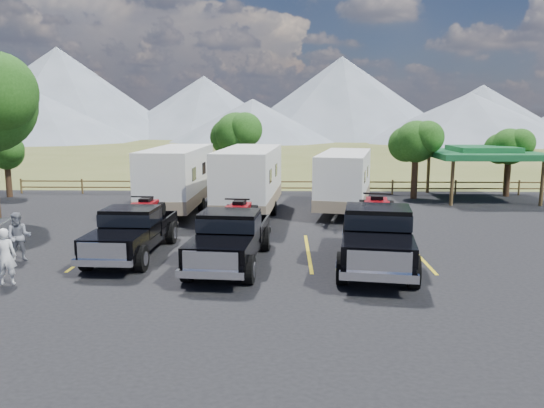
{
  "coord_description": "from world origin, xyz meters",
  "views": [
    {
      "loc": [
        1.11,
        -15.18,
        5.12
      ],
      "look_at": [
        0.61,
        5.55,
        1.6
      ],
      "focal_mm": 35.0,
      "sensor_mm": 36.0,
      "label": 1
    }
  ],
  "objects_px": {
    "trailer_right": "(344,181)",
    "person_a": "(5,256)",
    "rig_center": "(231,235)",
    "trailer_left": "(178,179)",
    "trailer_center": "(249,181)",
    "rig_left": "(133,229)",
    "person_b": "(19,237)",
    "rig_right": "(377,233)",
    "pavilion": "(482,154)"
  },
  "relations": [
    {
      "from": "trailer_right",
      "to": "person_a",
      "type": "bearing_deg",
      "value": -120.98
    },
    {
      "from": "rig_center",
      "to": "trailer_left",
      "type": "relative_size",
      "value": 0.66
    },
    {
      "from": "trailer_left",
      "to": "trailer_center",
      "type": "height_order",
      "value": "trailer_center"
    },
    {
      "from": "rig_left",
      "to": "person_b",
      "type": "bearing_deg",
      "value": -164.16
    },
    {
      "from": "rig_center",
      "to": "rig_right",
      "type": "relative_size",
      "value": 0.9
    },
    {
      "from": "trailer_left",
      "to": "trailer_center",
      "type": "bearing_deg",
      "value": -12.77
    },
    {
      "from": "pavilion",
      "to": "rig_center",
      "type": "bearing_deg",
      "value": -133.28
    },
    {
      "from": "rig_right",
      "to": "person_a",
      "type": "relative_size",
      "value": 4.09
    },
    {
      "from": "person_a",
      "to": "trailer_left",
      "type": "bearing_deg",
      "value": -114.57
    },
    {
      "from": "rig_left",
      "to": "trailer_center",
      "type": "height_order",
      "value": "trailer_center"
    },
    {
      "from": "rig_left",
      "to": "person_b",
      "type": "height_order",
      "value": "rig_left"
    },
    {
      "from": "trailer_right",
      "to": "pavilion",
      "type": "bearing_deg",
      "value": 38.8
    },
    {
      "from": "pavilion",
      "to": "rig_left",
      "type": "bearing_deg",
      "value": -142.18
    },
    {
      "from": "rig_center",
      "to": "trailer_center",
      "type": "distance_m",
      "value": 8.65
    },
    {
      "from": "trailer_center",
      "to": "trailer_right",
      "type": "relative_size",
      "value": 1.09
    },
    {
      "from": "rig_center",
      "to": "rig_left",
      "type": "bearing_deg",
      "value": 169.01
    },
    {
      "from": "pavilion",
      "to": "rig_right",
      "type": "xyz_separation_m",
      "value": [
        -8.75,
        -14.57,
        -1.64
      ]
    },
    {
      "from": "rig_left",
      "to": "trailer_left",
      "type": "distance_m",
      "value": 8.54
    },
    {
      "from": "rig_right",
      "to": "person_b",
      "type": "height_order",
      "value": "rig_right"
    },
    {
      "from": "rig_center",
      "to": "trailer_right",
      "type": "xyz_separation_m",
      "value": [
        4.96,
        10.08,
        0.63
      ]
    },
    {
      "from": "trailer_center",
      "to": "person_a",
      "type": "bearing_deg",
      "value": -116.61
    },
    {
      "from": "rig_right",
      "to": "trailer_right",
      "type": "height_order",
      "value": "trailer_right"
    },
    {
      "from": "trailer_left",
      "to": "trailer_right",
      "type": "bearing_deg",
      "value": 4.71
    },
    {
      "from": "person_a",
      "to": "person_b",
      "type": "xyz_separation_m",
      "value": [
        -0.88,
        2.58,
        -0.01
      ]
    },
    {
      "from": "pavilion",
      "to": "person_a",
      "type": "bearing_deg",
      "value": -140.08
    },
    {
      "from": "rig_left",
      "to": "person_b",
      "type": "relative_size",
      "value": 3.52
    },
    {
      "from": "rig_left",
      "to": "trailer_left",
      "type": "height_order",
      "value": "trailer_left"
    },
    {
      "from": "pavilion",
      "to": "trailer_left",
      "type": "bearing_deg",
      "value": -164.05
    },
    {
      "from": "pavilion",
      "to": "trailer_left",
      "type": "height_order",
      "value": "trailer_left"
    },
    {
      "from": "trailer_center",
      "to": "pavilion",
      "type": "bearing_deg",
      "value": 27.93
    },
    {
      "from": "rig_left",
      "to": "trailer_center",
      "type": "bearing_deg",
      "value": 66.2
    },
    {
      "from": "trailer_left",
      "to": "person_a",
      "type": "bearing_deg",
      "value": -101.94
    },
    {
      "from": "rig_left",
      "to": "trailer_right",
      "type": "bearing_deg",
      "value": 48.76
    },
    {
      "from": "trailer_center",
      "to": "trailer_right",
      "type": "distance_m",
      "value": 5.11
    },
    {
      "from": "trailer_right",
      "to": "person_b",
      "type": "bearing_deg",
      "value": -129.65
    },
    {
      "from": "rig_right",
      "to": "rig_center",
      "type": "bearing_deg",
      "value": -171.51
    },
    {
      "from": "trailer_right",
      "to": "person_b",
      "type": "distance_m",
      "value": 15.9
    },
    {
      "from": "rig_right",
      "to": "person_a",
      "type": "distance_m",
      "value": 11.77
    },
    {
      "from": "rig_left",
      "to": "trailer_center",
      "type": "xyz_separation_m",
      "value": [
        3.73,
        7.55,
        0.82
      ]
    },
    {
      "from": "pavilion",
      "to": "person_a",
      "type": "height_order",
      "value": "pavilion"
    },
    {
      "from": "pavilion",
      "to": "rig_right",
      "type": "height_order",
      "value": "pavilion"
    },
    {
      "from": "pavilion",
      "to": "trailer_right",
      "type": "height_order",
      "value": "pavilion"
    },
    {
      "from": "trailer_center",
      "to": "rig_left",
      "type": "bearing_deg",
      "value": -111.89
    },
    {
      "from": "rig_right",
      "to": "trailer_left",
      "type": "relative_size",
      "value": 0.73
    },
    {
      "from": "trailer_center",
      "to": "person_b",
      "type": "height_order",
      "value": "trailer_center"
    },
    {
      "from": "trailer_center",
      "to": "person_b",
      "type": "bearing_deg",
      "value": -127.23
    },
    {
      "from": "rig_left",
      "to": "rig_right",
      "type": "bearing_deg",
      "value": -4.62
    },
    {
      "from": "trailer_center",
      "to": "person_b",
      "type": "xyz_separation_m",
      "value": [
        -7.51,
        -8.45,
        -0.92
      ]
    },
    {
      "from": "rig_right",
      "to": "trailer_left",
      "type": "bearing_deg",
      "value": 140.85
    },
    {
      "from": "trailer_center",
      "to": "person_a",
      "type": "relative_size",
      "value": 5.66
    }
  ]
}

